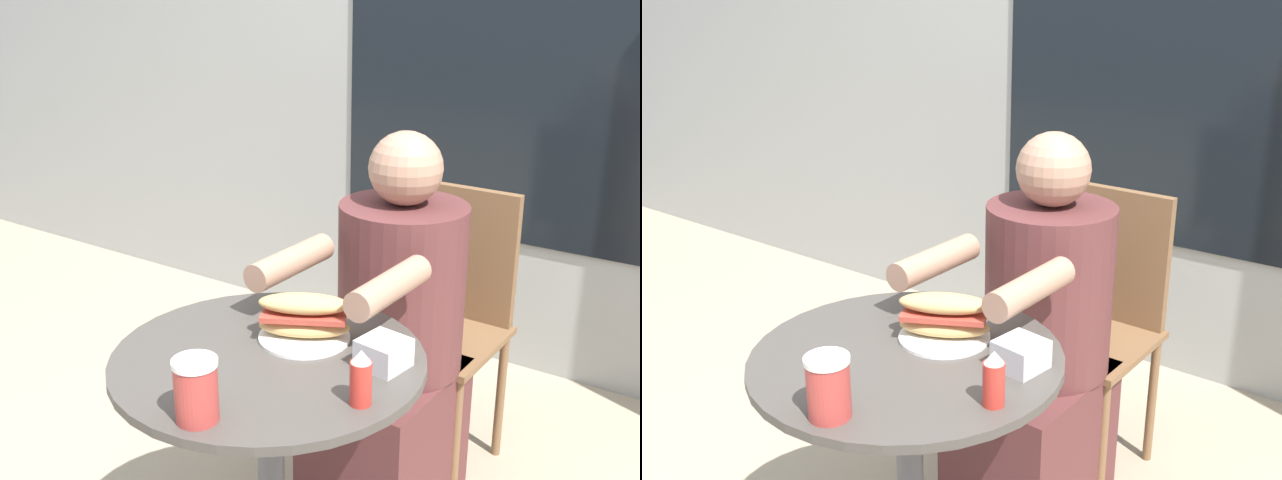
# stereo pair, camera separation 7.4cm
# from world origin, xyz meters

# --- Properties ---
(cafe_table) EXTENTS (0.67, 0.67, 0.71)m
(cafe_table) POSITION_xyz_m (0.00, 0.00, 0.52)
(cafe_table) COLOR #47423D
(cafe_table) RESTS_ON ground_plane
(diner_chair) EXTENTS (0.39, 0.39, 0.87)m
(diner_chair) POSITION_xyz_m (0.02, 0.86, 0.52)
(diner_chair) COLOR brown
(diner_chair) RESTS_ON ground_plane
(seated_diner) EXTENTS (0.35, 0.62, 1.10)m
(seated_diner) POSITION_xyz_m (0.02, 0.52, 0.48)
(seated_diner) COLOR brown
(seated_diner) RESTS_ON ground_plane
(sandwich_on_plate) EXTENTS (0.21, 0.20, 0.10)m
(sandwich_on_plate) POSITION_xyz_m (0.02, 0.10, 0.76)
(sandwich_on_plate) COLOR white
(sandwich_on_plate) RESTS_ON cafe_table
(drink_cup) EXTENTS (0.08, 0.08, 0.12)m
(drink_cup) POSITION_xyz_m (0.05, -0.27, 0.77)
(drink_cup) COLOR #B73D38
(drink_cup) RESTS_ON cafe_table
(napkin_box) EXTENTS (0.10, 0.10, 0.06)m
(napkin_box) POSITION_xyz_m (0.22, 0.09, 0.74)
(napkin_box) COLOR silver
(napkin_box) RESTS_ON cafe_table
(condiment_bottle) EXTENTS (0.04, 0.04, 0.11)m
(condiment_bottle) POSITION_xyz_m (0.26, -0.06, 0.77)
(condiment_bottle) COLOR red
(condiment_bottle) RESTS_ON cafe_table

